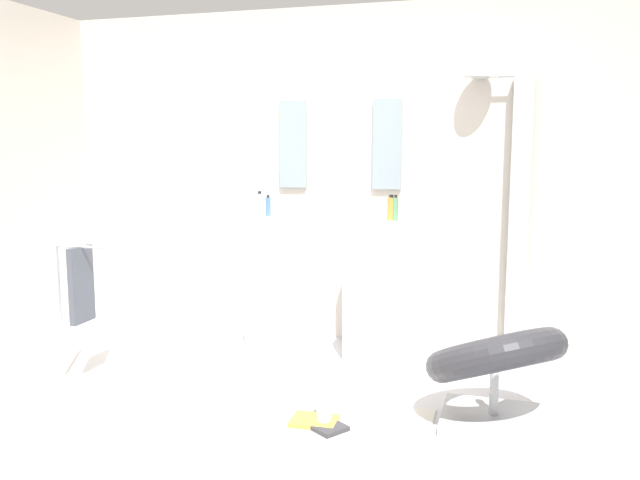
{
  "coord_description": "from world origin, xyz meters",
  "views": [
    {
      "loc": [
        1.33,
        -3.43,
        1.55
      ],
      "look_at": [
        0.15,
        0.55,
        0.95
      ],
      "focal_mm": 37.08,
      "sensor_mm": 36.0,
      "label": 1
    }
  ],
  "objects_px": {
    "magazine_ochre": "(314,421)",
    "coffee_mug": "(324,416)",
    "soap_bottle_blue": "(268,206)",
    "pedestal_sink_right": "(376,288)",
    "soap_bottle_amber": "(391,208)",
    "soap_bottle_clear": "(260,205)",
    "soap_bottle_green": "(396,209)",
    "pedestal_sink_left": "(278,282)",
    "towel_rack": "(78,288)",
    "lounge_chair": "(495,364)",
    "shower_column": "(517,210)",
    "magazine_charcoal": "(321,424)"
  },
  "relations": [
    {
      "from": "magazine_ochre",
      "to": "coffee_mug",
      "type": "height_order",
      "value": "coffee_mug"
    },
    {
      "from": "coffee_mug",
      "to": "soap_bottle_blue",
      "type": "distance_m",
      "value": 1.89
    },
    {
      "from": "pedestal_sink_right",
      "to": "magazine_ochre",
      "type": "bearing_deg",
      "value": -93.27
    },
    {
      "from": "magazine_ochre",
      "to": "soap_bottle_amber",
      "type": "distance_m",
      "value": 1.71
    },
    {
      "from": "soap_bottle_amber",
      "to": "soap_bottle_clear",
      "type": "bearing_deg",
      "value": -174.5
    },
    {
      "from": "soap_bottle_green",
      "to": "pedestal_sink_left",
      "type": "bearing_deg",
      "value": -179.63
    },
    {
      "from": "magazine_ochre",
      "to": "soap_bottle_amber",
      "type": "relative_size",
      "value": 1.39
    },
    {
      "from": "pedestal_sink_right",
      "to": "soap_bottle_clear",
      "type": "relative_size",
      "value": 5.67
    },
    {
      "from": "pedestal_sink_right",
      "to": "towel_rack",
      "type": "relative_size",
      "value": 1.17
    },
    {
      "from": "towel_rack",
      "to": "soap_bottle_blue",
      "type": "relative_size",
      "value": 5.96
    },
    {
      "from": "lounge_chair",
      "to": "magazine_ochre",
      "type": "height_order",
      "value": "lounge_chair"
    },
    {
      "from": "pedestal_sink_left",
      "to": "shower_column",
      "type": "relative_size",
      "value": 0.54
    },
    {
      "from": "soap_bottle_green",
      "to": "soap_bottle_blue",
      "type": "height_order",
      "value": "soap_bottle_green"
    },
    {
      "from": "soap_bottle_clear",
      "to": "soap_bottle_blue",
      "type": "bearing_deg",
      "value": 79.73
    },
    {
      "from": "magazine_charcoal",
      "to": "soap_bottle_amber",
      "type": "xyz_separation_m",
      "value": [
        0.13,
        1.35,
        1.07
      ]
    },
    {
      "from": "pedestal_sink_right",
      "to": "soap_bottle_amber",
      "type": "distance_m",
      "value": 0.6
    },
    {
      "from": "shower_column",
      "to": "towel_rack",
      "type": "distance_m",
      "value": 3.08
    },
    {
      "from": "towel_rack",
      "to": "soap_bottle_green",
      "type": "relative_size",
      "value": 5.15
    },
    {
      "from": "soap_bottle_amber",
      "to": "coffee_mug",
      "type": "bearing_deg",
      "value": -95.05
    },
    {
      "from": "magazine_ochre",
      "to": "soap_bottle_amber",
      "type": "xyz_separation_m",
      "value": [
        0.17,
        1.33,
        1.07
      ]
    },
    {
      "from": "shower_column",
      "to": "soap_bottle_amber",
      "type": "relative_size",
      "value": 11.16
    },
    {
      "from": "pedestal_sink_right",
      "to": "soap_bottle_clear",
      "type": "distance_m",
      "value": 1.06
    },
    {
      "from": "pedestal_sink_right",
      "to": "shower_column",
      "type": "xyz_separation_m",
      "value": [
        0.97,
        0.31,
        0.57
      ]
    },
    {
      "from": "pedestal_sink_left",
      "to": "soap_bottle_clear",
      "type": "xyz_separation_m",
      "value": [
        -0.12,
        -0.07,
        0.6
      ]
    },
    {
      "from": "pedestal_sink_right",
      "to": "towel_rack",
      "type": "distance_m",
      "value": 2.06
    },
    {
      "from": "magazine_charcoal",
      "to": "coffee_mug",
      "type": "bearing_deg",
      "value": 101.32
    },
    {
      "from": "pedestal_sink_left",
      "to": "soap_bottle_clear",
      "type": "bearing_deg",
      "value": -148.52
    },
    {
      "from": "lounge_chair",
      "to": "coffee_mug",
      "type": "relative_size",
      "value": 10.63
    },
    {
      "from": "shower_column",
      "to": "coffee_mug",
      "type": "relative_size",
      "value": 19.71
    },
    {
      "from": "pedestal_sink_left",
      "to": "soap_bottle_clear",
      "type": "height_order",
      "value": "soap_bottle_clear"
    },
    {
      "from": "pedestal_sink_left",
      "to": "coffee_mug",
      "type": "height_order",
      "value": "pedestal_sink_left"
    },
    {
      "from": "pedestal_sink_left",
      "to": "soap_bottle_amber",
      "type": "distance_m",
      "value": 1.04
    },
    {
      "from": "soap_bottle_amber",
      "to": "magazine_ochre",
      "type": "bearing_deg",
      "value": -97.49
    },
    {
      "from": "pedestal_sink_right",
      "to": "soap_bottle_blue",
      "type": "relative_size",
      "value": 6.98
    },
    {
      "from": "pedestal_sink_right",
      "to": "towel_rack",
      "type": "xyz_separation_m",
      "value": [
        -1.76,
        -1.07,
        0.12
      ]
    },
    {
      "from": "coffee_mug",
      "to": "soap_bottle_clear",
      "type": "bearing_deg",
      "value": 124.74
    },
    {
      "from": "magazine_charcoal",
      "to": "soap_bottle_clear",
      "type": "xyz_separation_m",
      "value": [
        -0.85,
        1.26,
        1.08
      ]
    },
    {
      "from": "coffee_mug",
      "to": "magazine_ochre",
      "type": "bearing_deg",
      "value": 176.11
    },
    {
      "from": "shower_column",
      "to": "magazine_ochre",
      "type": "relative_size",
      "value": 8.01
    },
    {
      "from": "towel_rack",
      "to": "lounge_chair",
      "type": "bearing_deg",
      "value": 1.12
    },
    {
      "from": "shower_column",
      "to": "soap_bottle_green",
      "type": "bearing_deg",
      "value": -160.04
    },
    {
      "from": "soap_bottle_clear",
      "to": "soap_bottle_green",
      "type": "height_order",
      "value": "soap_bottle_clear"
    },
    {
      "from": "towel_rack",
      "to": "magazine_charcoal",
      "type": "height_order",
      "value": "towel_rack"
    },
    {
      "from": "pedestal_sink_left",
      "to": "magazine_charcoal",
      "type": "bearing_deg",
      "value": -61.15
    },
    {
      "from": "magazine_ochre",
      "to": "soap_bottle_green",
      "type": "distance_m",
      "value": 1.71
    },
    {
      "from": "towel_rack",
      "to": "soap_bottle_clear",
      "type": "relative_size",
      "value": 4.85
    },
    {
      "from": "towel_rack",
      "to": "coffee_mug",
      "type": "distance_m",
      "value": 1.85
    },
    {
      "from": "lounge_chair",
      "to": "soap_bottle_green",
      "type": "distance_m",
      "value": 1.47
    },
    {
      "from": "pedestal_sink_right",
      "to": "lounge_chair",
      "type": "height_order",
      "value": "pedestal_sink_right"
    },
    {
      "from": "pedestal_sink_left",
      "to": "soap_bottle_clear",
      "type": "relative_size",
      "value": 5.67
    }
  ]
}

